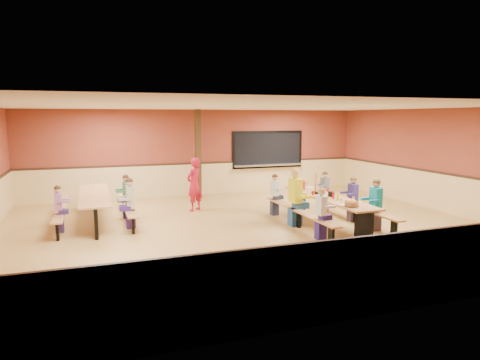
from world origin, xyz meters
name	(u,v)px	position (x,y,z in m)	size (l,w,h in m)	color
ground	(249,228)	(0.00, 0.00, 0.00)	(12.00, 12.00, 0.00)	olive
room_envelope	(249,201)	(0.00, 0.00, 0.69)	(12.04, 10.04, 3.02)	brown
kitchen_pass_through	(268,151)	(2.60, 4.96, 1.49)	(2.78, 0.28, 1.38)	black
structural_post	(198,154)	(-0.20, 4.40, 1.50)	(0.18, 0.18, 3.00)	#322210
cafeteria_table_main	(328,205)	(2.03, -0.31, 0.53)	(1.91, 3.70, 0.74)	#B17946
cafeteria_table_second	(95,202)	(-3.60, 2.03, 0.53)	(1.91, 3.70, 0.74)	#B17946
seated_child_white_left	(321,214)	(1.20, -1.41, 0.58)	(0.35, 0.29, 1.17)	silver
seated_adult_yellow	(295,198)	(1.20, -0.12, 0.73)	(0.49, 0.40, 1.45)	#CFCC16
seated_child_grey_left	(275,195)	(1.20, 1.16, 0.57)	(0.34, 0.28, 1.15)	silver
seated_child_teal_right	(376,205)	(2.85, -1.16, 0.62)	(0.39, 0.32, 1.25)	teal
seated_child_navy_right	(353,199)	(2.85, -0.20, 0.59)	(0.35, 0.29, 1.18)	navy
seated_child_char_right	(325,191)	(2.85, 1.24, 0.57)	(0.34, 0.27, 1.14)	#565B60
seated_child_purple_sec	(59,209)	(-4.42, 1.18, 0.56)	(0.33, 0.27, 1.12)	#9A5D8E
seated_child_green_sec	(126,196)	(-2.77, 2.21, 0.59)	(0.36, 0.29, 1.18)	#326F4A
seated_child_tan_sec	(130,203)	(-2.77, 1.05, 0.62)	(0.38, 0.31, 1.24)	tan
standing_woman	(194,184)	(-0.80, 2.47, 0.78)	(0.57, 0.38, 1.57)	#B1142A
punch_pitcher	(303,185)	(1.95, 0.93, 0.85)	(0.16, 0.16, 0.22)	#B11A17
chip_bowl	(352,203)	(1.88, -1.58, 0.81)	(0.32, 0.32, 0.15)	orange
napkin_dispenser	(331,194)	(2.09, -0.36, 0.80)	(0.10, 0.14, 0.13)	black
condiment_mustard	(338,197)	(1.98, -0.84, 0.82)	(0.06, 0.06, 0.17)	yellow
condiment_ketchup	(333,196)	(1.96, -0.67, 0.82)	(0.06, 0.06, 0.17)	#B2140F
table_paddle	(316,189)	(1.92, 0.13, 0.88)	(0.16, 0.16, 0.56)	black
place_settings	(328,194)	(2.03, -0.31, 0.80)	(0.65, 3.30, 0.11)	beige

